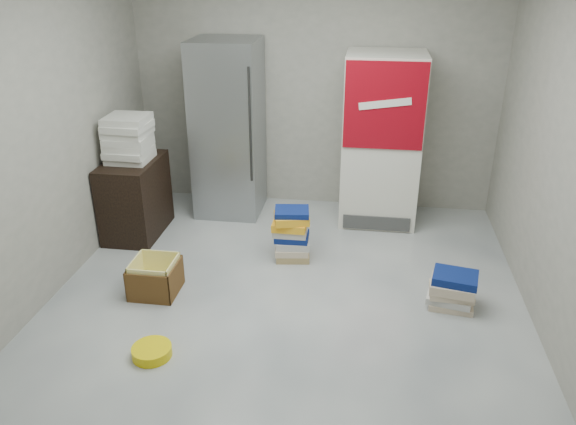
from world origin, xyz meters
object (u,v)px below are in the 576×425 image
at_px(steel_fridge, 228,129).
at_px(wood_shelf, 135,197).
at_px(phonebook_stack_main, 292,234).
at_px(cardboard_box, 155,279).
at_px(coke_cooler, 381,140).

distance_m(steel_fridge, wood_shelf, 1.23).
height_order(phonebook_stack_main, cardboard_box, phonebook_stack_main).
bearing_deg(phonebook_stack_main, steel_fridge, 120.23).
height_order(coke_cooler, wood_shelf, coke_cooler).
bearing_deg(steel_fridge, wood_shelf, -138.69).
distance_m(phonebook_stack_main, cardboard_box, 1.33).
distance_m(coke_cooler, wood_shelf, 2.63).
bearing_deg(phonebook_stack_main, cardboard_box, -153.22).
distance_m(steel_fridge, cardboard_box, 2.01).
height_order(wood_shelf, phonebook_stack_main, wood_shelf).
bearing_deg(cardboard_box, wood_shelf, 118.60).
bearing_deg(phonebook_stack_main, coke_cooler, 43.86).
relative_size(steel_fridge, coke_cooler, 1.06).
xyz_separation_m(wood_shelf, phonebook_stack_main, (1.67, -0.32, -0.14)).
distance_m(wood_shelf, cardboard_box, 1.27).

